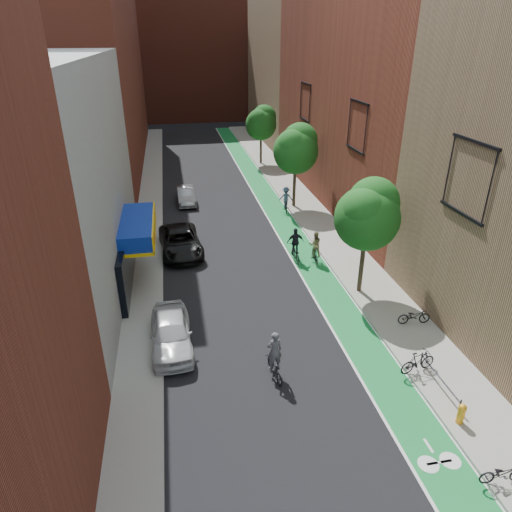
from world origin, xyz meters
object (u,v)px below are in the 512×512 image
cyclist_lead (274,362)px  cyclist_lane_far (286,201)px  parked_car_white (171,332)px  parked_car_black (181,242)px  parked_car_silver (186,195)px  fire_hydrant (461,413)px  cyclist_lane_near (315,249)px  cyclist_lane_mid (295,249)px

cyclist_lead → cyclist_lane_far: size_ratio=1.06×
parked_car_white → cyclist_lane_far: (9.30, 16.09, 0.14)m
parked_car_black → parked_car_silver: 9.69m
cyclist_lane_far → fire_hydrant: cyclist_lane_far is taller
parked_car_black → cyclist_lane_near: 8.64m
cyclist_lane_mid → cyclist_lead: bearing=72.2°
parked_car_silver → cyclist_lane_far: size_ratio=2.02×
parked_car_white → cyclist_lane_near: cyclist_lane_near is taller
parked_car_black → cyclist_lane_far: 10.46m
cyclist_lane_far → fire_hydrant: bearing=100.3°
cyclist_lane_far → fire_hydrant: (0.85, -22.74, -0.32)m
cyclist_lead → fire_hydrant: (6.02, -3.83, -0.16)m
fire_hydrant → cyclist_lane_far: bearing=92.1°
parked_car_white → parked_car_black: (0.79, 10.01, -0.02)m
cyclist_lane_near → fire_hydrant: cyclist_lane_near is taller
cyclist_lane_mid → cyclist_lane_far: 8.68m
parked_car_white → cyclist_lead: bearing=-35.8°
cyclist_lead → fire_hydrant: cyclist_lead is taller
parked_car_silver → cyclist_lead: cyclist_lead is taller
cyclist_lane_mid → fire_hydrant: (2.35, -14.19, -0.20)m
cyclist_lane_near → cyclist_lane_far: 8.97m
cyclist_lead → cyclist_lane_near: size_ratio=1.08×
parked_car_silver → cyclist_lane_near: cyclist_lane_near is taller
cyclist_lead → fire_hydrant: size_ratio=2.58×
parked_car_white → parked_car_silver: 19.73m
parked_car_black → cyclist_lead: 13.26m
parked_car_silver → fire_hydrant: (8.55, -26.31, -0.08)m
cyclist_lane_far → parked_car_white: bearing=68.2°
cyclist_lane_mid → fire_hydrant: bearing=101.1°
parked_car_white → parked_car_black: parked_car_white is taller
cyclist_lane_near → parked_car_black: bearing=-13.6°
parked_car_white → parked_car_silver: parked_car_white is taller
cyclist_lead → cyclist_lane_far: cyclist_lead is taller
parked_car_silver → cyclist_lane_far: cyclist_lane_far is taller
parked_car_black → parked_car_silver: bearing=80.8°
cyclist_lead → cyclist_lane_far: (5.17, 18.91, 0.17)m
parked_car_white → cyclist_lane_near: size_ratio=2.28×
cyclist_lead → cyclist_lane_near: bearing=-123.6°
parked_car_white → cyclist_lane_far: 18.58m
cyclist_lane_far → fire_hydrant: size_ratio=2.44×
cyclist_lane_near → fire_hydrant: 13.83m
parked_car_black → cyclist_lane_mid: 7.44m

